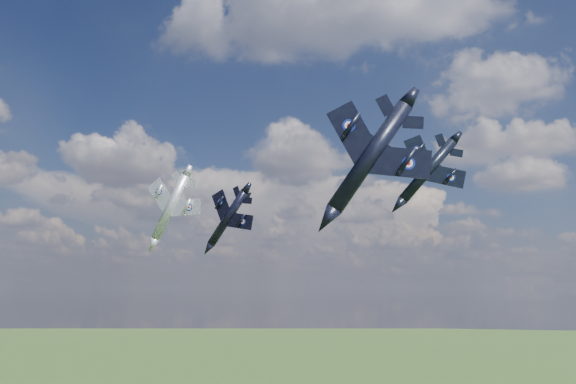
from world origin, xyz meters
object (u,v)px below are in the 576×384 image
(jet_high_navy, at_px, (428,171))
(jet_left_silver, at_px, (171,207))
(jet_lead_navy, at_px, (228,218))
(jet_right_navy, at_px, (370,157))

(jet_high_navy, xyz_separation_m, jet_left_silver, (-41.99, -0.63, -4.30))
(jet_left_silver, bearing_deg, jet_high_navy, 5.02)
(jet_lead_navy, xyz_separation_m, jet_high_navy, (29.30, 7.80, 7.36))
(jet_high_navy, distance_m, jet_left_silver, 42.21)
(jet_right_navy, distance_m, jet_left_silver, 51.73)
(jet_lead_navy, distance_m, jet_high_navy, 31.20)
(jet_high_navy, bearing_deg, jet_left_silver, 171.64)
(jet_right_navy, bearing_deg, jet_left_silver, 127.24)
(jet_right_navy, relative_size, jet_left_silver, 0.97)
(jet_lead_navy, relative_size, jet_left_silver, 0.81)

